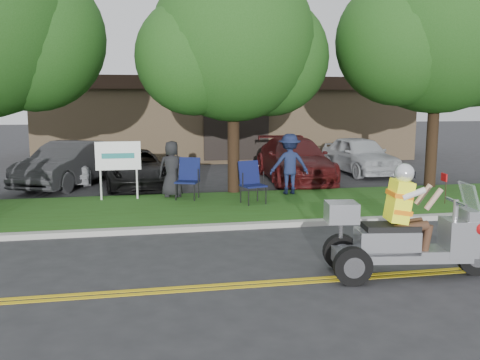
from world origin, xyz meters
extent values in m
plane|color=#28282B|center=(0.00, 0.00, 0.00)|extent=(120.00, 120.00, 0.00)
cube|color=gold|center=(0.00, -0.58, 0.01)|extent=(60.00, 0.10, 0.01)
cube|color=gold|center=(0.00, -0.42, 0.01)|extent=(60.00, 0.10, 0.01)
cube|color=#A8A89E|center=(0.00, 3.05, 0.06)|extent=(60.00, 0.25, 0.12)
cube|color=#284C14|center=(0.00, 5.20, 0.06)|extent=(60.00, 4.00, 0.10)
cube|color=#9E7F5B|center=(2.00, 19.00, 2.00)|extent=(18.00, 8.00, 4.00)
cube|color=black|center=(2.00, 14.95, 3.70)|extent=(18.00, 0.30, 0.60)
sphere|color=#1E4B15|center=(-5.15, 7.30, 4.59)|extent=(4.05, 4.05, 4.05)
cylinder|color=#332114|center=(0.50, 7.20, 2.10)|extent=(0.36, 0.36, 4.20)
sphere|color=#1E4B15|center=(0.50, 7.20, 4.65)|extent=(4.80, 4.80, 4.80)
sphere|color=#1E4B15|center=(1.70, 7.50, 4.20)|extent=(3.60, 3.60, 3.60)
sphere|color=#1E4B15|center=(-0.70, 7.00, 4.12)|extent=(3.36, 3.36, 3.36)
cylinder|color=#332114|center=(7.00, 7.00, 2.38)|extent=(0.36, 0.36, 4.76)
sphere|color=#1E4B15|center=(7.00, 7.00, 5.27)|extent=(5.60, 5.60, 5.60)
sphere|color=#1E4B15|center=(8.40, 7.30, 4.76)|extent=(4.20, 4.20, 4.20)
sphere|color=#1E4B15|center=(5.60, 6.80, 4.68)|extent=(3.92, 3.92, 3.92)
cylinder|color=silver|center=(-3.40, 6.60, 0.55)|extent=(0.06, 0.06, 1.10)
cylinder|color=silver|center=(-2.40, 6.60, 0.55)|extent=(0.06, 0.06, 1.10)
cube|color=white|center=(-2.90, 6.60, 1.35)|extent=(1.25, 0.06, 0.80)
cylinder|color=black|center=(3.19, -0.73, 0.33)|extent=(0.67, 0.24, 0.65)
cylinder|color=black|center=(0.98, -0.80, 0.30)|extent=(0.63, 0.25, 0.61)
cylinder|color=black|center=(1.09, -0.03, 0.30)|extent=(0.63, 0.25, 0.61)
cube|color=#9EA0A6|center=(2.01, -0.55, 0.37)|extent=(2.12, 0.79, 0.20)
cube|color=#9EA0A6|center=(1.68, -0.51, 0.60)|extent=(1.04, 0.64, 0.38)
cube|color=black|center=(1.74, -0.52, 0.83)|extent=(0.93, 0.58, 0.11)
cube|color=#9EA0A6|center=(2.87, -0.68, 0.65)|extent=(0.56, 0.59, 0.60)
cube|color=silver|center=(3.02, -0.70, 1.28)|extent=(0.28, 0.53, 0.53)
cube|color=#9EA0A6|center=(0.93, -0.40, 1.09)|extent=(0.55, 0.52, 0.33)
sphere|color=#B20C0F|center=(3.09, -0.87, 0.85)|extent=(0.24, 0.24, 0.24)
cube|color=#F6FE1A|center=(1.86, -0.53, 1.26)|extent=(0.43, 0.48, 0.71)
sphere|color=silver|center=(1.92, -0.54, 1.72)|extent=(0.32, 0.32, 0.32)
cylinder|color=black|center=(-1.34, 6.12, 0.35)|extent=(0.03, 0.03, 0.49)
cylinder|color=black|center=(-0.84, 5.93, 0.35)|extent=(0.03, 0.03, 0.49)
cylinder|color=black|center=(-1.17, 6.58, 0.35)|extent=(0.03, 0.03, 0.49)
cylinder|color=black|center=(-0.67, 6.39, 0.35)|extent=(0.03, 0.03, 0.49)
cube|color=#0E1542|center=(-1.00, 6.25, 0.61)|extent=(0.77, 0.73, 0.04)
cube|color=#0E1542|center=(-0.91, 6.50, 0.94)|extent=(0.64, 0.38, 0.66)
cylinder|color=black|center=(0.52, 5.00, 0.35)|extent=(0.03, 0.03, 0.48)
cylinder|color=black|center=(1.03, 5.14, 0.35)|extent=(0.03, 0.03, 0.48)
cylinder|color=black|center=(0.39, 5.46, 0.35)|extent=(0.03, 0.03, 0.48)
cylinder|color=black|center=(0.90, 5.60, 0.35)|extent=(0.03, 0.03, 0.48)
cube|color=#0E1342|center=(0.71, 5.30, 0.60)|extent=(0.72, 0.69, 0.04)
cube|color=#0E1342|center=(0.64, 5.55, 0.92)|extent=(0.63, 0.33, 0.65)
imported|color=#182043|center=(2.09, 6.57, 1.01)|extent=(1.21, 0.75, 1.81)
imported|color=black|center=(-1.40, 6.74, 0.92)|extent=(0.90, 0.69, 1.64)
imported|color=silver|center=(-5.00, 10.99, 0.73)|extent=(2.27, 4.47, 1.46)
imported|color=#2B2B2D|center=(-4.69, 9.94, 0.76)|extent=(3.35, 4.84, 1.51)
imported|color=black|center=(-2.50, 9.45, 0.62)|extent=(2.61, 4.66, 1.23)
imported|color=#4A1112|center=(3.18, 9.67, 0.77)|extent=(2.47, 5.42, 1.54)
imported|color=silver|center=(6.28, 10.97, 0.74)|extent=(1.98, 4.46, 1.49)
camera|label=1|loc=(-2.18, -7.97, 2.86)|focal=38.00mm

